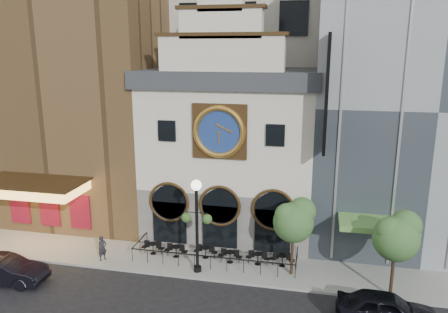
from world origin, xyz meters
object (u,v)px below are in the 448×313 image
bistro_3 (230,256)px  lamppost (197,216)px  bistro_5 (282,259)px  tree_left (294,219)px  bistro_0 (153,247)px  car_right (387,309)px  bistro_4 (258,258)px  bistro_1 (176,250)px  pedestrian (102,248)px  bistro_2 (206,251)px  car_left (5,270)px  tree_right (397,235)px

bistro_3 → lamppost: 4.01m
bistro_5 → tree_left: (0.69, -0.84, 3.14)m
bistro_0 → lamppost: (3.61, -1.67, 3.24)m
bistro_5 → car_right: size_ratio=0.31×
lamppost → car_right: bearing=-17.3°
bistro_4 → car_right: 8.65m
bistro_1 → pedestrian: pedestrian is taller
bistro_4 → lamppost: bearing=-154.7°
bistro_3 → bistro_2: bearing=170.3°
bistro_3 → pedestrian: size_ratio=0.94×
tree_left → car_left: bearing=-165.0°
tree_left → tree_right: size_ratio=0.97×
bistro_5 → car_left: 17.01m
bistro_3 → tree_left: tree_left is taller
pedestrian → lamppost: (6.53, -0.13, 2.87)m
bistro_1 → pedestrian: size_ratio=0.94×
bistro_0 → tree_right: (15.08, -2.07, 3.24)m
bistro_5 → car_right: bearing=-40.1°
bistro_1 → bistro_4: size_ratio=1.00×
bistro_1 → lamppost: size_ratio=0.26×
bistro_5 → pedestrian: bearing=-171.9°
bistro_4 → bistro_5: same height
bistro_1 → tree_right: size_ratio=0.31×
car_left → bistro_3: bearing=-72.4°
bistro_2 → pedestrian: bearing=-165.3°
bistro_0 → bistro_1: same height
tree_left → car_right: bearing=-38.4°
bistro_4 → tree_left: 3.94m
bistro_4 → car_left: size_ratio=0.32×
bistro_1 → car_right: bearing=-19.7°
pedestrian → bistro_1: bearing=-40.1°
pedestrian → bistro_2: bearing=-42.8°
car_right → bistro_3: bearing=65.0°
bistro_5 → car_left: size_ratio=0.32×
bistro_3 → lamppost: bearing=-138.6°
bistro_3 → tree_right: bearing=-11.4°
bistro_3 → tree_right: size_ratio=0.31×
car_left → lamppost: (11.01, 3.54, 3.03)m
bistro_3 → car_right: bearing=-26.7°
bistro_2 → pedestrian: 6.81m
bistro_2 → lamppost: lamppost is taller
bistro_1 → tree_left: size_ratio=0.32×
pedestrian → bistro_0: bearing=-29.6°
pedestrian → bistro_3: bearing=-47.7°
bistro_5 → tree_left: tree_left is taller
bistro_3 → bistro_5: 3.38m
tree_left → pedestrian: bearing=-176.2°
tree_right → lamppost: bearing=178.0°
car_left → lamppost: size_ratio=0.83×
tree_left → bistro_4: bearing=162.2°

